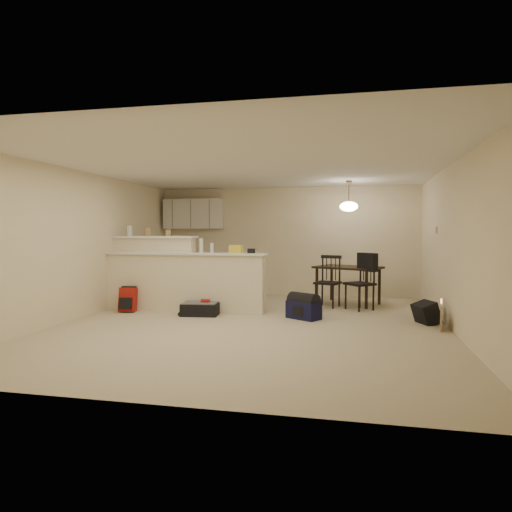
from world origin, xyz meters
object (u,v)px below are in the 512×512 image
(dining_table, at_px, (348,271))
(navy_duffel, at_px, (304,310))
(dining_chair_far, at_px, (360,282))
(black_daypack, at_px, (426,313))
(dining_chair_near, at_px, (328,281))
(pendant_lamp, at_px, (349,206))
(suitcase, at_px, (200,309))
(red_backpack, at_px, (128,300))

(dining_table, relative_size, navy_duffel, 2.65)
(dining_chair_far, height_order, black_daypack, dining_chair_far)
(dining_chair_near, distance_m, navy_duffel, 1.41)
(dining_chair_far, bearing_deg, navy_duffel, -81.11)
(dining_chair_far, bearing_deg, dining_chair_near, -150.85)
(pendant_lamp, relative_size, suitcase, 0.98)
(dining_table, bearing_deg, red_backpack, -131.85)
(navy_duffel, bearing_deg, dining_chair_far, 82.60)
(dining_chair_far, relative_size, black_daypack, 2.74)
(dining_chair_near, bearing_deg, suitcase, -128.69)
(red_backpack, bearing_deg, dining_chair_near, 12.90)
(red_backpack, bearing_deg, suitcase, -10.05)
(red_backpack, distance_m, navy_duffel, 3.24)
(dining_chair_near, relative_size, black_daypack, 2.63)
(pendant_lamp, bearing_deg, dining_chair_near, -132.06)
(dining_chair_near, xyz_separation_m, navy_duffel, (-0.32, -1.33, -0.35))
(red_backpack, bearing_deg, black_daypack, -7.58)
(suitcase, distance_m, navy_duffel, 1.82)
(dining_table, relative_size, red_backpack, 3.32)
(suitcase, height_order, red_backpack, red_backpack)
(dining_chair_far, relative_size, red_backpack, 2.38)
(suitcase, bearing_deg, dining_chair_far, 17.29)
(red_backpack, height_order, black_daypack, red_backpack)
(navy_duffel, distance_m, black_daypack, 1.96)
(dining_chair_far, relative_size, suitcase, 1.66)
(dining_table, xyz_separation_m, dining_chair_near, (-0.38, -0.43, -0.17))
(dining_table, relative_size, black_daypack, 3.82)
(navy_duffel, bearing_deg, pendant_lamp, 100.57)
(dining_table, xyz_separation_m, dining_chair_far, (0.22, -0.64, -0.15))
(dining_chair_near, bearing_deg, navy_duffel, -85.32)
(red_backpack, bearing_deg, navy_duffel, -7.58)
(black_daypack, bearing_deg, dining_chair_far, 20.07)
(navy_duffel, bearing_deg, dining_chair_near, 108.87)
(suitcase, bearing_deg, dining_table, 29.90)
(pendant_lamp, xyz_separation_m, dining_chair_far, (0.22, -0.64, -1.46))
(pendant_lamp, relative_size, dining_chair_far, 0.59)
(dining_chair_near, distance_m, red_backpack, 3.81)
(dining_table, height_order, black_daypack, dining_table)
(dining_table, relative_size, dining_chair_far, 1.39)
(pendant_lamp, height_order, navy_duffel, pendant_lamp)
(dining_table, height_order, navy_duffel, dining_table)
(dining_table, distance_m, navy_duffel, 1.97)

